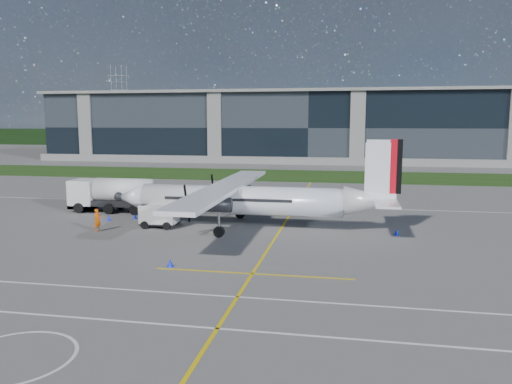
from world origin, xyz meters
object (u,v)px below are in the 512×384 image
safety_cone_tail (397,232)px  turboprop_aircraft (251,184)px  safety_cone_fwd (109,218)px  fuel_tanker_truck (107,195)px  ground_crew_person (97,219)px  safety_cone_stbdwing (254,201)px  baggage_tug (159,216)px  safety_cone_nose_stbd (135,216)px  pylon_west (120,105)px  safety_cone_portwing (170,263)px

safety_cone_tail → turboprop_aircraft: bearing=177.2°
safety_cone_fwd → fuel_tanker_truck: bearing=118.3°
turboprop_aircraft → ground_crew_person: bearing=-163.1°
safety_cone_stbdwing → safety_cone_tail: bearing=-42.8°
baggage_tug → safety_cone_tail: 19.62m
baggage_tug → safety_cone_nose_stbd: 4.84m
baggage_tug → ground_crew_person: (-4.37, -2.48, 0.09)m
pylon_west → safety_cone_tail: size_ratio=60.00×
fuel_tanker_truck → ground_crew_person: (3.52, -8.60, -0.62)m
fuel_tanker_truck → ground_crew_person: fuel_tanker_truck is taller
pylon_west → safety_cone_tail: 171.65m
turboprop_aircraft → safety_cone_nose_stbd: bearing=170.5°
safety_cone_tail → safety_cone_portwing: (-14.62, -11.53, 0.00)m
safety_cone_tail → safety_cone_stbdwing: same height
safety_cone_stbdwing → turboprop_aircraft: bearing=-80.2°
turboprop_aircraft → safety_cone_portwing: turboprop_aircraft is taller
safety_cone_portwing → safety_cone_tail: bearing=38.3°
safety_cone_tail → safety_cone_fwd: (-25.21, 1.26, 0.00)m
turboprop_aircraft → baggage_tug: bearing=-171.2°
safety_cone_portwing → ground_crew_person: bearing=138.0°
safety_cone_portwing → safety_cone_nose_stbd: 16.45m
safety_cone_stbdwing → pylon_west: bearing=120.9°
safety_cone_stbdwing → safety_cone_nose_stbd: same height
safety_cone_portwing → safety_cone_stbdwing: size_ratio=1.00×
pylon_west → fuel_tanker_truck: 153.48m
fuel_tanker_truck → safety_cone_nose_stbd: 5.40m
pylon_west → safety_cone_tail: pylon_west is taller
pylon_west → baggage_tug: (72.72, -144.59, -14.02)m
ground_crew_person → safety_cone_stbdwing: 18.95m
fuel_tanker_truck → safety_cone_stbdwing: bearing=29.1°
ground_crew_person → safety_cone_stbdwing: bearing=-13.7°
pylon_west → safety_cone_nose_stbd: 158.13m
ground_crew_person → safety_cone_portwing: 12.61m
turboprop_aircraft → baggage_tug: (-7.73, -1.20, -2.80)m
pylon_west → fuel_tanker_truck: (64.84, -138.47, -13.31)m
safety_cone_portwing → safety_cone_fwd: size_ratio=1.00×
safety_cone_fwd → safety_cone_nose_stbd: (1.98, 1.22, 0.00)m
ground_crew_person → pylon_west: bearing=42.9°
turboprop_aircraft → safety_cone_nose_stbd: 12.06m
fuel_tanker_truck → safety_cone_nose_stbd: size_ratio=17.99×
turboprop_aircraft → safety_cone_fwd: turboprop_aircraft is taller
safety_cone_tail → safety_cone_fwd: 25.25m
safety_cone_fwd → turboprop_aircraft: bearing=-3.0°
fuel_tanker_truck → ground_crew_person: 9.31m
fuel_tanker_truck → safety_cone_portwing: (12.87, -17.02, -1.44)m
pylon_west → baggage_tug: pylon_west is taller
safety_cone_portwing → safety_cone_fwd: (-10.59, 12.80, 0.00)m
safety_cone_portwing → safety_cone_nose_stbd: same height
safety_cone_tail → pylon_west: bearing=122.7°
ground_crew_person → safety_cone_tail: size_ratio=4.28×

